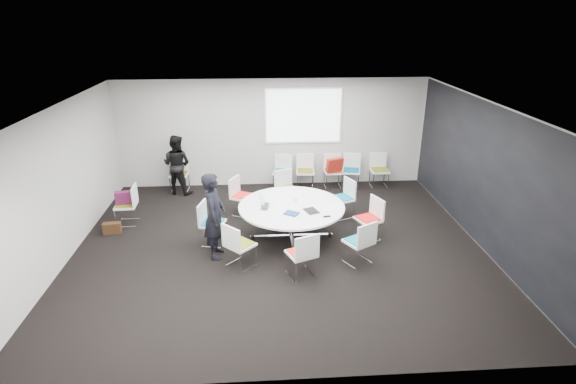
{
  "coord_description": "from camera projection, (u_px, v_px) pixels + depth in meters",
  "views": [
    {
      "loc": [
        -0.35,
        -7.89,
        4.38
      ],
      "look_at": [
        0.2,
        0.4,
        1.0
      ],
      "focal_mm": 28.0,
      "sensor_mm": 36.0,
      "label": 1
    }
  ],
  "objects": [
    {
      "name": "chair_back_c",
      "position": [
        333.0,
        177.0,
        11.86
      ],
      "size": [
        0.47,
        0.46,
        0.88
      ],
      "rotation": [
        0.0,
        0.0,
        3.16
      ],
      "color": "silver",
      "rests_on": "ground"
    },
    {
      "name": "chair_ring_b",
      "position": [
        342.0,
        205.0,
        10.15
      ],
      "size": [
        0.59,
        0.6,
        0.88
      ],
      "rotation": [
        0.0,
        0.0,
        1.98
      ],
      "color": "silver",
      "rests_on": "ground"
    },
    {
      "name": "room_shell",
      "position": [
        284.0,
        180.0,
        8.45
      ],
      "size": [
        8.08,
        7.08,
        2.88
      ],
      "color": "black",
      "rests_on": "ground"
    },
    {
      "name": "chair_ring_d",
      "position": [
        243.0,
        203.0,
        10.26
      ],
      "size": [
        0.61,
        0.61,
        0.88
      ],
      "rotation": [
        0.0,
        0.0,
        4.24
      ],
      "color": "silver",
      "rests_on": "ground"
    },
    {
      "name": "laptop_lid",
      "position": [
        261.0,
        198.0,
        9.03
      ],
      "size": [
        0.11,
        0.29,
        0.22
      ],
      "primitive_type": "cube",
      "rotation": [
        0.0,
        0.0,
        1.9
      ],
      "color": "silver",
      "rests_on": "conference_table"
    },
    {
      "name": "laptop",
      "position": [
        267.0,
        206.0,
        8.95
      ],
      "size": [
        0.27,
        0.37,
        0.03
      ],
      "primitive_type": "imported",
      "rotation": [
        0.0,
        0.0,
        1.44
      ],
      "color": "#333338",
      "rests_on": "conference_table"
    },
    {
      "name": "phone",
      "position": [
        327.0,
        216.0,
        8.53
      ],
      "size": [
        0.15,
        0.1,
        0.01
      ],
      "primitive_type": "cube",
      "rotation": [
        0.0,
        0.0,
        0.21
      ],
      "color": "black",
      "rests_on": "conference_table"
    },
    {
      "name": "tablet_folio",
      "position": [
        291.0,
        213.0,
        8.64
      ],
      "size": [
        0.33,
        0.31,
        0.03
      ],
      "primitive_type": "cube",
      "rotation": [
        0.0,
        0.0,
        -0.58
      ],
      "color": "navy",
      "rests_on": "conference_table"
    },
    {
      "name": "maroon_bag",
      "position": [
        125.0,
        198.0,
        9.68
      ],
      "size": [
        0.42,
        0.22,
        0.28
      ],
      "primitive_type": "cube",
      "rotation": [
        0.0,
        0.0,
        0.2
      ],
      "color": "#521637",
      "rests_on": "chair_spare_left"
    },
    {
      "name": "chair_back_e",
      "position": [
        379.0,
        176.0,
        11.92
      ],
      "size": [
        0.47,
        0.46,
        0.88
      ],
      "rotation": [
        0.0,
        0.0,
        3.16
      ],
      "color": "silver",
      "rests_on": "ground"
    },
    {
      "name": "chair_person_back",
      "position": [
        180.0,
        180.0,
        11.64
      ],
      "size": [
        0.49,
        0.48,
        0.88
      ],
      "rotation": [
        0.0,
        0.0,
        3.08
      ],
      "color": "silver",
      "rests_on": "ground"
    },
    {
      "name": "person_back",
      "position": [
        177.0,
        165.0,
        11.3
      ],
      "size": [
        0.9,
        0.8,
        1.53
      ],
      "primitive_type": "imported",
      "rotation": [
        0.0,
        0.0,
        2.79
      ],
      "color": "black",
      "rests_on": "ground"
    },
    {
      "name": "chair_back_d",
      "position": [
        351.0,
        177.0,
        11.88
      ],
      "size": [
        0.55,
        0.54,
        0.88
      ],
      "rotation": [
        0.0,
        0.0,
        2.92
      ],
      "color": "silver",
      "rests_on": "ground"
    },
    {
      "name": "chair_back_a",
      "position": [
        282.0,
        178.0,
        11.8
      ],
      "size": [
        0.55,
        0.54,
        0.88
      ],
      "rotation": [
        0.0,
        0.0,
        2.91
      ],
      "color": "silver",
      "rests_on": "ground"
    },
    {
      "name": "projection_screen",
      "position": [
        303.0,
        116.0,
        11.52
      ],
      "size": [
        1.9,
        0.03,
        1.35
      ],
      "primitive_type": "cube",
      "color": "white",
      "rests_on": "room_shell"
    },
    {
      "name": "chair_ring_h",
      "position": [
        359.0,
        250.0,
        8.27
      ],
      "size": [
        0.62,
        0.62,
        0.88
      ],
      "rotation": [
        0.0,
        0.0,
        6.81
      ],
      "color": "silver",
      "rests_on": "ground"
    },
    {
      "name": "chair_ring_c",
      "position": [
        287.0,
        196.0,
        10.66
      ],
      "size": [
        0.6,
        0.6,
        0.88
      ],
      "rotation": [
        0.0,
        0.0,
        3.56
      ],
      "color": "silver",
      "rests_on": "ground"
    },
    {
      "name": "red_jacket",
      "position": [
        335.0,
        165.0,
        11.49
      ],
      "size": [
        0.47,
        0.3,
        0.36
      ],
      "primitive_type": "cube",
      "rotation": [
        0.17,
        0.0,
        0.34
      ],
      "color": "#9E1E13",
      "rests_on": "chair_back_c"
    },
    {
      "name": "chair_spare_left",
      "position": [
        128.0,
        212.0,
        9.81
      ],
      "size": [
        0.47,
        0.48,
        0.88
      ],
      "rotation": [
        0.0,
        0.0,
        1.61
      ],
      "color": "silver",
      "rests_on": "ground"
    },
    {
      "name": "conference_table",
      "position": [
        291.0,
        215.0,
        9.09
      ],
      "size": [
        2.14,
        2.14,
        0.73
      ],
      "color": "silver",
      "rests_on": "ground"
    },
    {
      "name": "papers_right",
      "position": [
        317.0,
        201.0,
        9.25
      ],
      "size": [
        0.35,
        0.29,
        0.0
      ],
      "primitive_type": "cube",
      "rotation": [
        0.0,
        0.0,
        0.3
      ],
      "color": "white",
      "rests_on": "conference_table"
    },
    {
      "name": "papers_front",
      "position": [
        333.0,
        207.0,
        8.93
      ],
      "size": [
        0.33,
        0.26,
        0.0
      ],
      "primitive_type": "cube",
      "rotation": [
        0.0,
        0.0,
        0.16
      ],
      "color": "white",
      "rests_on": "conference_table"
    },
    {
      "name": "person_main",
      "position": [
        215.0,
        216.0,
        8.32
      ],
      "size": [
        0.46,
        0.65,
        1.67
      ],
      "primitive_type": "imported",
      "rotation": [
        0.0,
        0.0,
        1.47
      ],
      "color": "black",
      "rests_on": "ground"
    },
    {
      "name": "notebook_black",
      "position": [
        311.0,
        211.0,
        8.76
      ],
      "size": [
        0.31,
        0.36,
        0.02
      ],
      "primitive_type": "cube",
      "rotation": [
        0.0,
        0.0,
        0.36
      ],
      "color": "black",
      "rests_on": "conference_table"
    },
    {
      "name": "chair_ring_e",
      "position": [
        213.0,
        231.0,
        8.98
      ],
      "size": [
        0.54,
        0.55,
        0.88
      ],
      "rotation": [
        0.0,
        0.0,
        4.48
      ],
      "color": "silver",
      "rests_on": "ground"
    },
    {
      "name": "brown_bag",
      "position": [
        112.0,
        228.0,
        9.44
      ],
      "size": [
        0.38,
        0.2,
        0.24
      ],
      "primitive_type": "cube",
      "rotation": [
        0.0,
        0.0,
        0.13
      ],
      "color": "#361F11",
      "rests_on": "ground"
    },
    {
      "name": "cup",
      "position": [
        295.0,
        200.0,
        9.18
      ],
      "size": [
        0.08,
        0.08,
        0.09
      ],
      "primitive_type": "cylinder",
      "color": "white",
      "rests_on": "conference_table"
    },
    {
      "name": "chair_ring_g",
      "position": [
        302.0,
        262.0,
        7.86
      ],
      "size": [
        0.6,
        0.59,
        0.88
      ],
      "rotation": [
        0.0,
        0.0,
        6.67
      ],
      "color": "silver",
      "rests_on": "ground"
    },
    {
      "name": "chair_ring_f",
      "position": [
        240.0,
        253.0,
        8.16
      ],
      "size": [
        0.64,
        0.64,
        0.88
      ],
      "rotation": [
        0.0,
        0.0,
        5.51
      ],
      "color": "silver",
      "rests_on": "ground"
    },
    {
      "name": "chair_back_b",
      "position": [
        305.0,
        178.0,
        11.83
      ],
      "size": [
        0.49,
        0.48,
        0.88
      ],
      "rotation": [
        0.0,
        0.0,
        3.06
      ],
      "color": "silver",
      "rests_on": "ground"
    },
    {
      "name": "chair_ring_a",
      "position": [
        368.0,
        227.0,
        9.15
      ],
      "size": [
        0.59,
        0.6,
        0.88
      ],
      "rotation": [
        0.0,
        0.0,
        1.96
      ],
      "color": "silver",
      "rests_on": "ground"
    }
  ]
}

